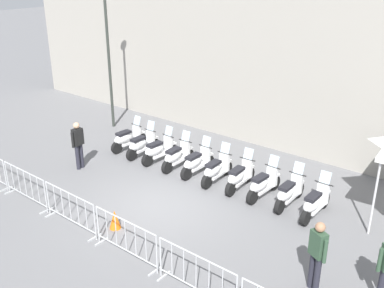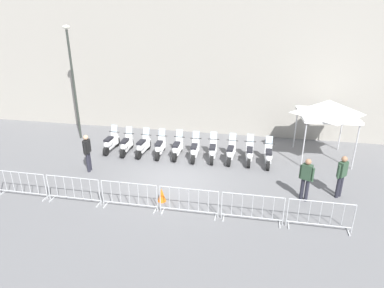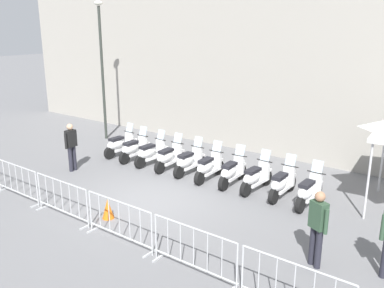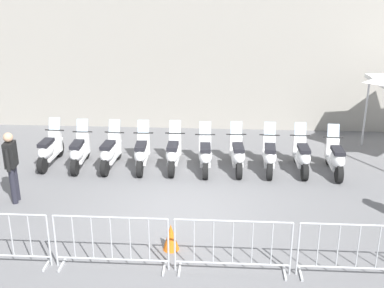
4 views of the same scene
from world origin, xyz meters
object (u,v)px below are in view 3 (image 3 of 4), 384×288
at_px(officer_by_barriers, 318,225).
at_px(barrier_segment_4, 194,251).
at_px(motorcycle_2, 151,153).
at_px(barrier_segment_1, 17,181).
at_px(motorcycle_3, 169,157).
at_px(motorcycle_0, 120,145).
at_px(barrier_segment_2, 62,199).
at_px(motorcycle_8, 282,184).
at_px(traffic_cone, 108,209).
at_px(motorcycle_1, 134,149).
at_px(motorcycle_6, 232,172).
at_px(motorcycle_4, 189,162).
at_px(officer_near_row_end, 71,144).
at_px(street_lamp, 102,59).
at_px(motorcycle_9, 308,191).
at_px(barrier_segment_3, 119,222).
at_px(motorcycle_5, 208,167).
at_px(motorcycle_7, 255,178).

bearing_deg(officer_by_barriers, barrier_segment_4, -140.84).
bearing_deg(motorcycle_2, barrier_segment_1, -107.38).
bearing_deg(officer_by_barriers, motorcycle_3, 151.90).
xyz_separation_m(motorcycle_0, barrier_segment_2, (2.49, -4.99, 0.07)).
bearing_deg(motorcycle_8, traffic_cone, -131.69).
height_order(motorcycle_1, traffic_cone, motorcycle_1).
xyz_separation_m(motorcycle_6, barrier_segment_2, (-2.75, -4.57, 0.07)).
height_order(motorcycle_4, motorcycle_8, same).
xyz_separation_m(motorcycle_8, officer_by_barriers, (1.95, -3.12, 0.53)).
bearing_deg(officer_near_row_end, barrier_segment_2, -45.46).
bearing_deg(street_lamp, officer_near_row_end, -61.12).
distance_m(motorcycle_0, motorcycle_3, 2.63).
height_order(street_lamp, officer_by_barriers, street_lamp).
height_order(motorcycle_6, motorcycle_8, same).
xyz_separation_m(motorcycle_3, street_lamp, (-4.97, 1.91, 3.18)).
bearing_deg(barrier_segment_2, street_lamp, 126.15).
height_order(motorcycle_1, motorcycle_9, same).
height_order(motorcycle_3, motorcycle_8, same).
bearing_deg(street_lamp, motorcycle_8, -13.02).
bearing_deg(officer_near_row_end, barrier_segment_3, -30.62).
distance_m(motorcycle_0, motorcycle_5, 4.38).
bearing_deg(barrier_segment_4, motorcycle_4, 124.19).
relative_size(motorcycle_0, motorcycle_3, 1.00).
bearing_deg(motorcycle_6, motorcycle_2, 176.61).
bearing_deg(barrier_segment_4, motorcycle_3, 130.30).
bearing_deg(motorcycle_7, motorcycle_1, 176.38).
xyz_separation_m(motorcycle_8, motorcycle_9, (0.86, -0.16, 0.00)).
bearing_deg(motorcycle_1, motorcycle_5, -4.47).
xyz_separation_m(motorcycle_2, motorcycle_5, (2.62, -0.21, 0.00)).
distance_m(motorcycle_9, street_lamp, 10.92).
bearing_deg(motorcycle_7, motorcycle_5, 178.10).
distance_m(street_lamp, officer_near_row_end, 5.17).
distance_m(motorcycle_9, barrier_segment_1, 8.61).
height_order(motorcycle_7, barrier_segment_4, motorcycle_7).
xyz_separation_m(motorcycle_6, officer_by_barriers, (3.69, -3.22, 0.53)).
relative_size(motorcycle_0, officer_near_row_end, 1.00).
bearing_deg(street_lamp, motorcycle_7, -14.08).
relative_size(motorcycle_7, barrier_segment_2, 0.82).
bearing_deg(barrier_segment_2, motorcycle_0, 116.46).
relative_size(barrier_segment_2, street_lamp, 0.35).
bearing_deg(barrier_segment_2, motorcycle_2, 98.94).
relative_size(motorcycle_0, barrier_segment_2, 0.82).
relative_size(motorcycle_9, barrier_segment_2, 0.82).
distance_m(motorcycle_2, barrier_segment_4, 7.24).
distance_m(motorcycle_2, barrier_segment_3, 5.75).
bearing_deg(motorcycle_2, motorcycle_4, -2.94).
height_order(motorcycle_0, motorcycle_1, same).
xyz_separation_m(motorcycle_6, officer_near_row_end, (-5.45, -1.83, 0.53)).
distance_m(motorcycle_7, officer_by_barriers, 4.27).
xyz_separation_m(motorcycle_9, barrier_segment_2, (-5.35, -4.30, 0.07)).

